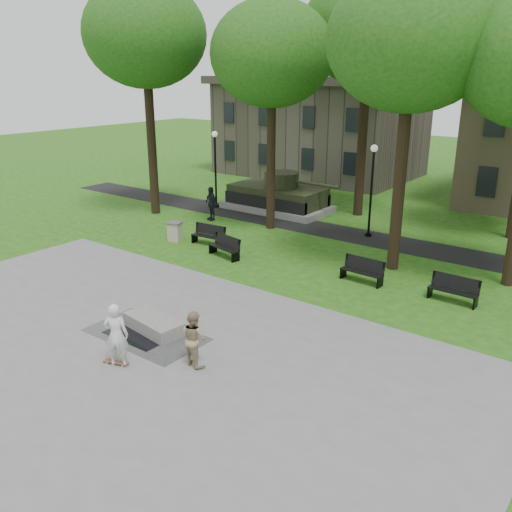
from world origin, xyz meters
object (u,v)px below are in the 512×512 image
at_px(friend_watching, 194,338).
at_px(park_bench_0, 209,234).
at_px(skateboarder, 116,335).
at_px(trash_bin, 175,231).
at_px(concrete_block, 154,324).

distance_m(friend_watching, park_bench_0, 11.65).
height_order(skateboarder, trash_bin, skateboarder).
bearing_deg(friend_watching, concrete_block, -7.22).
relative_size(concrete_block, skateboarder, 1.13).
bearing_deg(trash_bin, friend_watching, -42.28).
bearing_deg(friend_watching, park_bench_0, -40.47).
bearing_deg(park_bench_0, trash_bin, -168.79).
bearing_deg(skateboarder, concrete_block, -103.06).
bearing_deg(concrete_block, skateboarder, -69.01).
xyz_separation_m(friend_watching, park_bench_0, (-7.43, 8.97, -0.34)).
distance_m(skateboarder, trash_bin, 12.36).
distance_m(skateboarder, friend_watching, 2.24).
bearing_deg(park_bench_0, skateboarder, -66.53).
bearing_deg(friend_watching, trash_bin, -32.38).
bearing_deg(trash_bin, concrete_block, -48.81).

